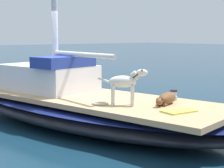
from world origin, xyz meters
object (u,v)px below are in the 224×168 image
Objects in this scene: dog_brown at (166,99)px; deck_towel at (179,111)px; sailboat_main at (84,110)px; coiled_rope at (100,103)px; deck_winch at (173,95)px; dog_white at (125,83)px.

dog_brown reaches higher than deck_towel.
deck_towel is at bearing -83.43° from sailboat_main.
coiled_rope is 1.53m from deck_towel.
deck_winch is at bearing 46.92° from deck_towel.
sailboat_main is 1.19m from coiled_rope.
dog_brown reaches higher than sailboat_main.
dog_brown is at bearing -154.02° from deck_winch.
sailboat_main is at bearing 122.95° from deck_winch.
deck_winch reaches higher than coiled_rope.
coiled_rope reaches higher than sailboat_main.
deck_winch is at bearing -10.32° from dog_white.
deck_towel is at bearing -133.08° from deck_winch.
sailboat_main is 1.62m from dog_white.
dog_white reaches higher than coiled_rope.
dog_brown is 2.81× the size of coiled_rope.
dog_white reaches higher than deck_towel.
deck_towel is (0.29, -2.48, 0.34)m from sailboat_main.
coiled_rope is (-0.99, 0.77, -0.08)m from dog_brown.
dog_white is 1.16m from deck_towel.
dog_white is (-0.04, -1.44, 0.75)m from sailboat_main.
dog_brown is (0.67, -0.41, -0.32)m from dog_white.
deck_winch is at bearing -21.42° from coiled_rope.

